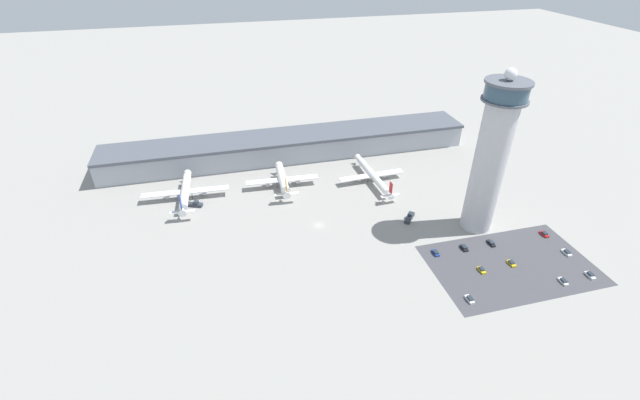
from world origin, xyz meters
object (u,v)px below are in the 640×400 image
(control_tower, at_px, (491,156))
(car_green_van, at_px, (481,270))
(car_grey_coupe, at_px, (464,248))
(car_red_hatchback, at_px, (563,281))
(car_maroon_suv, at_px, (435,253))
(car_white_wagon, at_px, (470,299))
(service_truck_catering, at_px, (195,204))
(car_blue_compact, at_px, (511,263))
(airplane_gate_alpha, at_px, (185,192))
(airplane_gate_bravo, at_px, (283,179))
(airplane_gate_charlie, at_px, (373,175))
(service_truck_fuel, at_px, (410,217))
(car_yellow_taxi, at_px, (544,234))
(car_navy_sedan, at_px, (567,253))
(car_silver_sedan, at_px, (491,243))
(car_black_suv, at_px, (590,275))

(control_tower, relative_size, car_green_van, 17.29)
(car_grey_coupe, distance_m, car_red_hatchback, 37.29)
(car_maroon_suv, bearing_deg, car_white_wagon, -90.59)
(service_truck_catering, bearing_deg, car_grey_coupe, -29.41)
(car_white_wagon, height_order, car_maroon_suv, car_white_wagon)
(car_blue_compact, bearing_deg, service_truck_catering, 148.57)
(car_blue_compact, bearing_deg, car_green_van, -177.44)
(car_blue_compact, relative_size, car_red_hatchback, 0.94)
(control_tower, bearing_deg, car_green_van, -116.55)
(airplane_gate_alpha, distance_m, car_maroon_suv, 120.05)
(control_tower, relative_size, airplane_gate_bravo, 1.90)
(airplane_gate_charlie, relative_size, car_maroon_suv, 10.61)
(airplane_gate_alpha, bearing_deg, car_red_hatchback, -34.60)
(airplane_gate_charlie, bearing_deg, service_truck_fuel, -82.63)
(car_yellow_taxi, bearing_deg, car_navy_sedan, -88.14)
(service_truck_catering, relative_size, car_red_hatchback, 1.73)
(airplane_gate_charlie, xyz_separation_m, car_white_wagon, (4.39, -88.52, -3.28))
(airplane_gate_bravo, height_order, airplane_gate_charlie, airplane_gate_bravo)
(service_truck_catering, distance_m, car_blue_compact, 141.83)
(car_white_wagon, bearing_deg, car_navy_sedan, 14.48)
(control_tower, relative_size, service_truck_catering, 9.26)
(car_blue_compact, height_order, car_yellow_taxi, car_yellow_taxi)
(car_yellow_taxi, height_order, car_silver_sedan, car_yellow_taxi)
(car_green_van, bearing_deg, airplane_gate_charlie, 102.76)
(car_grey_coupe, xyz_separation_m, car_white_wagon, (-13.22, -26.58, -0.01))
(car_maroon_suv, bearing_deg, car_blue_compact, -26.87)
(airplane_gate_bravo, bearing_deg, car_white_wagon, -61.73)
(car_green_van, relative_size, car_blue_compact, 0.98)
(control_tower, xyz_separation_m, airplane_gate_charlie, (-30.85, 48.30, -30.98))
(service_truck_catering, bearing_deg, airplane_gate_alpha, 119.70)
(control_tower, xyz_separation_m, car_red_hatchback, (12.49, -40.64, -34.30))
(airplane_gate_alpha, bearing_deg, car_yellow_taxi, -24.30)
(control_tower, xyz_separation_m, service_truck_catering, (-121.06, 47.14, -33.87))
(service_truck_catering, xyz_separation_m, car_blue_compact, (121.01, -73.96, -0.47))
(service_truck_fuel, relative_size, car_black_suv, 1.78)
(airplane_gate_charlie, height_order, car_maroon_suv, airplane_gate_charlie)
(airplane_gate_charlie, height_order, car_silver_sedan, airplane_gate_charlie)
(car_navy_sedan, bearing_deg, car_black_suv, -94.22)
(car_green_van, height_order, car_yellow_taxi, car_yellow_taxi)
(airplane_gate_alpha, height_order, car_yellow_taxi, airplane_gate_alpha)
(car_red_hatchback, bearing_deg, car_green_van, 153.24)
(airplane_gate_charlie, distance_m, car_white_wagon, 88.69)
(service_truck_fuel, height_order, car_navy_sedan, service_truck_fuel)
(car_green_van, relative_size, car_yellow_taxi, 0.93)
(control_tower, height_order, car_navy_sedan, control_tower)
(control_tower, bearing_deg, airplane_gate_charlie, 122.57)
(car_grey_coupe, xyz_separation_m, car_red_hatchback, (25.73, -26.99, -0.04))
(car_green_van, bearing_deg, car_navy_sedan, 1.02)
(car_red_hatchback, height_order, car_silver_sedan, car_red_hatchback)
(airplane_gate_charlie, distance_m, car_red_hatchback, 98.99)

